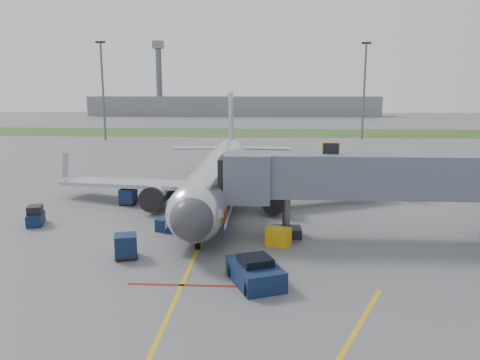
# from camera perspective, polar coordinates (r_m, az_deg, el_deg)

# --- Properties ---
(ground) EXTENTS (400.00, 400.00, 0.00)m
(ground) POSITION_cam_1_polar(r_m,az_deg,el_deg) (30.00, -5.71, -9.59)
(ground) COLOR #565659
(ground) RESTS_ON ground
(grass_strip) EXTENTS (300.00, 25.00, 0.01)m
(grass_strip) POSITION_cam_1_polar(r_m,az_deg,el_deg) (118.29, 1.17, 5.81)
(grass_strip) COLOR #2D4C1E
(grass_strip) RESTS_ON ground
(apron_markings) EXTENTS (21.52, 50.00, 0.01)m
(apron_markings) POSITION_cam_1_polar(r_m,az_deg,el_deg) (23.32, -8.68, -15.90)
(apron_markings) COLOR gold
(apron_markings) RESTS_ON ground
(airliner) EXTENTS (32.10, 35.67, 10.25)m
(airliner) POSITION_cam_1_polar(r_m,az_deg,el_deg) (43.93, -2.65, 0.62)
(airliner) COLOR silver
(airliner) RESTS_ON ground
(jet_bridge) EXTENTS (25.30, 4.00, 6.90)m
(jet_bridge) POSITION_cam_1_polar(r_m,az_deg,el_deg) (34.29, 17.29, 0.31)
(jet_bridge) COLOR slate
(jet_bridge) RESTS_ON ground
(light_mast_left) EXTENTS (2.00, 0.44, 20.40)m
(light_mast_left) POSITION_cam_1_polar(r_m,az_deg,el_deg) (103.68, -16.37, 10.62)
(light_mast_left) COLOR #595B60
(light_mast_left) RESTS_ON ground
(light_mast_right) EXTENTS (2.00, 0.44, 20.40)m
(light_mast_right) POSITION_cam_1_polar(r_m,az_deg,el_deg) (104.74, 14.91, 10.70)
(light_mast_right) COLOR #595B60
(light_mast_right) RESTS_ON ground
(distant_terminal) EXTENTS (120.00, 14.00, 8.00)m
(distant_terminal) POSITION_cam_1_polar(r_m,az_deg,el_deg) (198.38, -0.82, 9.01)
(distant_terminal) COLOR slate
(distant_terminal) RESTS_ON ground
(control_tower) EXTENTS (4.00, 4.00, 30.00)m
(control_tower) POSITION_cam_1_polar(r_m,az_deg,el_deg) (197.95, -9.86, 12.71)
(control_tower) COLOR #595B60
(control_tower) RESTS_ON ground
(pushback_tug) EXTENTS (3.50, 4.27, 1.54)m
(pushback_tug) POSITION_cam_1_polar(r_m,az_deg,el_deg) (26.16, 1.88, -11.18)
(pushback_tug) COLOR #0D143B
(pushback_tug) RESTS_ON ground
(baggage_tug) EXTENTS (1.76, 2.45, 1.54)m
(baggage_tug) POSITION_cam_1_polar(r_m,az_deg,el_deg) (40.39, -23.67, -4.07)
(baggage_tug) COLOR #0D143B
(baggage_tug) RESTS_ON ground
(baggage_cart_a) EXTENTS (1.76, 1.76, 1.52)m
(baggage_cart_a) POSITION_cam_1_polar(r_m,az_deg,el_deg) (30.70, -13.74, -7.84)
(baggage_cart_a) COLOR #0D143B
(baggage_cart_a) RESTS_ON ground
(baggage_cart_b) EXTENTS (1.55, 1.55, 1.50)m
(baggage_cart_b) POSITION_cam_1_polar(r_m,az_deg,el_deg) (44.63, -13.47, -1.98)
(baggage_cart_b) COLOR #0D143B
(baggage_cart_b) RESTS_ON ground
(baggage_cart_c) EXTENTS (2.18, 2.18, 1.86)m
(baggage_cart_c) POSITION_cam_1_polar(r_m,az_deg,el_deg) (45.34, -7.58, -1.33)
(baggage_cart_c) COLOR #0D143B
(baggage_cart_c) RESTS_ON ground
(belt_loader) EXTENTS (2.61, 4.62, 2.18)m
(belt_loader) POSITION_cam_1_polar(r_m,az_deg,el_deg) (36.94, -7.81, -4.80)
(belt_loader) COLOR #0D143B
(belt_loader) RESTS_ON ground
(ground_power_cart) EXTENTS (1.85, 1.59, 1.25)m
(ground_power_cart) POSITION_cam_1_polar(r_m,az_deg,el_deg) (32.28, 4.70, -6.92)
(ground_power_cart) COLOR #D59D0C
(ground_power_cart) RESTS_ON ground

